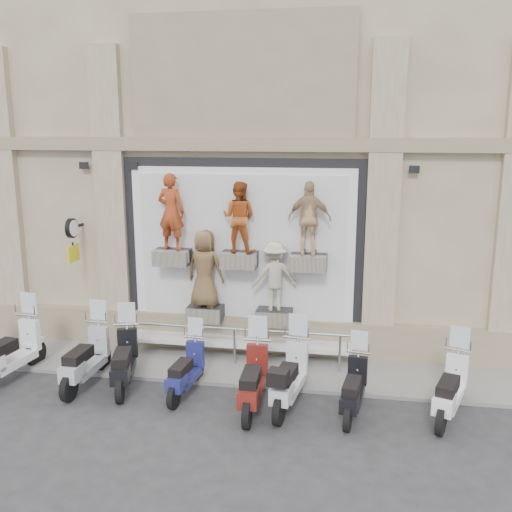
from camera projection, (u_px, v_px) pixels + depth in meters
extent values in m
plane|color=#2D2D2F|center=(213.00, 410.00, 10.74)|extent=(90.00, 90.00, 0.00)
cube|color=gray|center=(236.00, 364.00, 12.75)|extent=(16.00, 2.20, 0.08)
cube|color=black|center=(242.00, 253.00, 13.06)|extent=(5.60, 0.10, 4.30)
cube|color=white|center=(242.00, 253.00, 13.00)|extent=(5.10, 0.06, 3.90)
cube|color=white|center=(242.00, 254.00, 12.96)|extent=(4.70, 0.04, 3.60)
cube|color=white|center=(239.00, 341.00, 13.10)|extent=(5.10, 0.75, 0.10)
cube|color=#28282B|center=(173.00, 257.00, 12.97)|extent=(0.80, 0.50, 0.35)
imported|color=#AE411C|center=(171.00, 212.00, 12.74)|extent=(0.70, 0.52, 1.73)
cube|color=#28282B|center=(239.00, 260.00, 12.72)|extent=(0.80, 0.50, 0.35)
imported|color=#9F4B1D|center=(239.00, 217.00, 12.51)|extent=(0.85, 0.71, 1.57)
cube|color=#28282B|center=(309.00, 262.00, 12.46)|extent=(0.80, 0.50, 0.35)
imported|color=tan|center=(310.00, 218.00, 12.25)|extent=(0.96, 0.46, 1.60)
cube|color=#28282B|center=(206.00, 313.00, 13.14)|extent=(0.80, 0.50, 0.35)
imported|color=brown|center=(205.00, 269.00, 12.90)|extent=(0.96, 0.71, 1.77)
cube|color=#28282B|center=(274.00, 317.00, 12.87)|extent=(0.80, 0.50, 0.35)
imported|color=beige|center=(275.00, 276.00, 12.66)|extent=(1.13, 0.83, 1.57)
cube|color=black|center=(77.00, 226.00, 13.35)|extent=(0.06, 0.56, 0.06)
cylinder|color=black|center=(72.00, 228.00, 13.09)|extent=(0.10, 0.46, 0.46)
cube|color=yellow|center=(73.00, 254.00, 13.22)|extent=(0.04, 0.50, 0.38)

